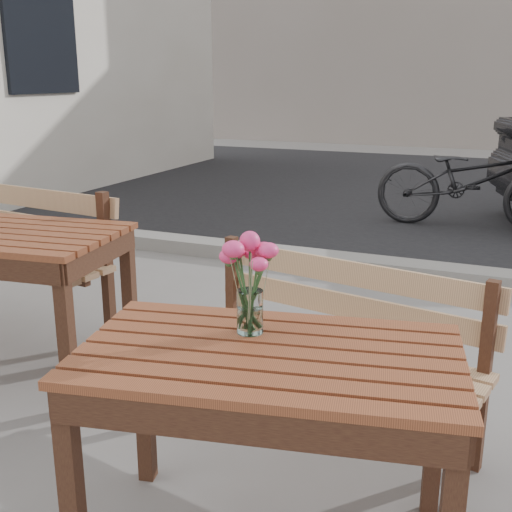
{
  "coord_description": "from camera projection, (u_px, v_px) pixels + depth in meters",
  "views": [
    {
      "loc": [
        0.43,
        -1.83,
        1.52
      ],
      "look_at": [
        -0.33,
        -0.02,
        0.96
      ],
      "focal_mm": 45.0,
      "sensor_mm": 36.0,
      "label": 1
    }
  ],
  "objects": [
    {
      "name": "bicycle",
      "position": [
        472.0,
        180.0,
        6.43
      ],
      "size": [
        1.91,
        0.69,
        1.0
      ],
      "primitive_type": "imported",
      "rotation": [
        0.0,
        0.0,
        1.56
      ],
      "color": "black",
      "rests_on": "ground"
    },
    {
      "name": "main_table",
      "position": [
        269.0,
        385.0,
        1.97
      ],
      "size": [
        1.27,
        0.89,
        0.71
      ],
      "rotation": [
        0.0,
        0.0,
        0.2
      ],
      "color": "brown",
      "rests_on": "ground"
    },
    {
      "name": "main_bench",
      "position": [
        337.0,
        328.0,
        2.69
      ],
      "size": [
        1.35,
        0.62,
        0.81
      ],
      "rotation": [
        0.0,
        0.0,
        -0.19
      ],
      "color": "#A27753",
      "rests_on": "ground"
    },
    {
      "name": "main_vase",
      "position": [
        250.0,
        271.0,
        2.02
      ],
      "size": [
        0.18,
        0.18,
        0.33
      ],
      "color": "white",
      "rests_on": "main_table"
    },
    {
      "name": "street",
      "position": [
        475.0,
        223.0,
        6.68
      ],
      "size": [
        30.0,
        8.12,
        0.12
      ],
      "color": "black",
      "rests_on": "ground"
    },
    {
      "name": "second_bench",
      "position": [
        12.0,
        240.0,
        3.85
      ],
      "size": [
        1.53,
        0.62,
        0.92
      ],
      "rotation": [
        0.0,
        0.0,
        -0.12
      ],
      "color": "#A27753",
      "rests_on": "ground"
    }
  ]
}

